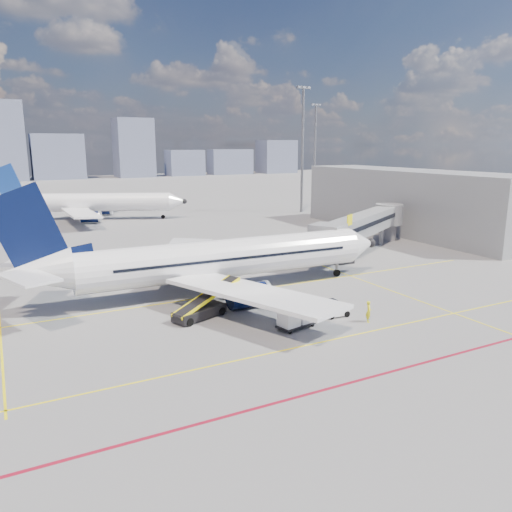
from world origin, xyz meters
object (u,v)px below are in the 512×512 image
Objects in this scene: belt_loader at (201,309)px; ramp_worker at (369,311)px; cargo_dolly at (296,316)px; second_aircraft at (90,203)px; baggage_tug at (334,309)px; main_aircraft at (212,260)px.

belt_loader is 3.82× the size of ramp_worker.
cargo_dolly is at bearing 108.25° from ramp_worker.
second_aircraft is at bearing 66.98° from belt_loader.
belt_loader reaches higher than baggage_tug.
main_aircraft is 12.82m from baggage_tug.
main_aircraft is 21.63× the size of ramp_worker.
baggage_tug is (6.33, -10.86, -2.53)m from main_aircraft.
ramp_worker is at bearing -26.62° from cargo_dolly.
ramp_worker reaches higher than baggage_tug.
cargo_dolly is at bearing -165.60° from baggage_tug.
second_aircraft is 67.33m from cargo_dolly.
main_aircraft reaches higher than second_aircraft.
main_aircraft is 17.67× the size of baggage_tug.
cargo_dolly reaches higher than baggage_tug.
baggage_tug is 0.32× the size of belt_loader.
second_aircraft is at bearing 100.65° from baggage_tug.
second_aircraft is 69.42m from ramp_worker.
second_aircraft is 61.63m from belt_loader.
cargo_dolly is 6.06m from ramp_worker.
second_aircraft is 19.38× the size of ramp_worker.
ramp_worker is (9.57, -68.71, -2.35)m from second_aircraft.
cargo_dolly is at bearing -63.77° from second_aircraft.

